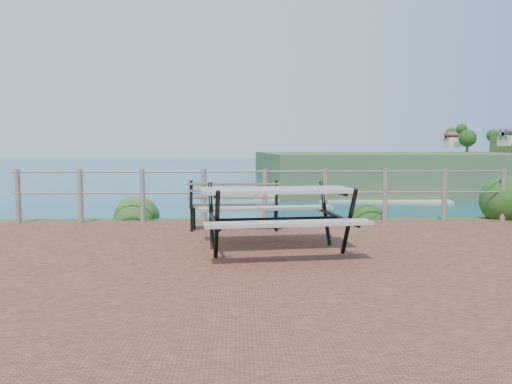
{
  "coord_description": "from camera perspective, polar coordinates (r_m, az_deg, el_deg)",
  "views": [
    {
      "loc": [
        -0.5,
        -6.02,
        1.38
      ],
      "look_at": [
        -0.23,
        1.4,
        0.75
      ],
      "focal_mm": 35.0,
      "sensor_mm": 36.0,
      "label": 1
    }
  ],
  "objects": [
    {
      "name": "ground",
      "position": [
        6.2,
        2.66,
        -8.03
      ],
      "size": [
        10.0,
        7.0,
        0.12
      ],
      "primitive_type": "cube",
      "color": "brown",
      "rests_on": "ground"
    },
    {
      "name": "ocean",
      "position": [
        206.02,
        -1.89,
        4.49
      ],
      "size": [
        1200.0,
        1200.0,
        0.0
      ],
      "primitive_type": "plane",
      "color": "#135A72",
      "rests_on": "ground"
    },
    {
      "name": "safety_railing",
      "position": [
        9.42,
        1.01,
        -0.06
      ],
      "size": [
        9.4,
        0.1,
        1.0
      ],
      "color": "#6B5B4C",
      "rests_on": "ground"
    },
    {
      "name": "picnic_table",
      "position": [
        6.68,
        2.32,
        -2.39
      ],
      "size": [
        2.09,
        1.73,
        0.85
      ],
      "rotation": [
        0.0,
        0.0,
        0.12
      ],
      "color": "#9F9B8F",
      "rests_on": "ground"
    },
    {
      "name": "park_bench",
      "position": [
        8.44,
        -2.5,
        -0.68
      ],
      "size": [
        1.53,
        0.42,
        0.86
      ],
      "rotation": [
        0.0,
        0.0,
        -0.03
      ],
      "color": "brown",
      "rests_on": "ground"
    },
    {
      "name": "shrub_lip_west",
      "position": [
        10.55,
        -13.94,
        -2.8
      ],
      "size": [
        0.84,
        0.84,
        0.61
      ],
      "primitive_type": "ellipsoid",
      "color": "#2D521E",
      "rests_on": "ground"
    },
    {
      "name": "shrub_lip_east",
      "position": [
        10.39,
        13.15,
        -2.9
      ],
      "size": [
        0.8,
        0.8,
        0.56
      ],
      "primitive_type": "ellipsoid",
      "color": "#183D13",
      "rests_on": "ground"
    }
  ]
}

